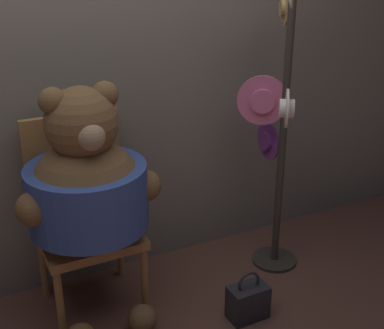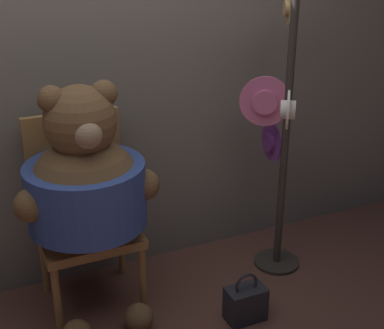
# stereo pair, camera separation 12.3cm
# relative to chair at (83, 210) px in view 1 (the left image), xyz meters

# --- Properties ---
(ground_plane) EXTENTS (14.00, 14.00, 0.00)m
(ground_plane) POSITION_rel_chair_xyz_m (0.11, -0.30, -0.55)
(ground_plane) COLOR brown
(wall_back) EXTENTS (8.00, 0.10, 2.31)m
(wall_back) POSITION_rel_chair_xyz_m (0.11, 0.25, 0.61)
(wall_back) COLOR slate
(wall_back) RESTS_ON ground_plane
(chair) EXTENTS (0.52, 0.46, 1.05)m
(chair) POSITION_rel_chair_xyz_m (0.00, 0.00, 0.00)
(chair) COLOR #9E703D
(chair) RESTS_ON ground_plane
(teddy_bear) EXTENTS (0.73, 0.64, 1.28)m
(teddy_bear) POSITION_rel_chair_xyz_m (-0.01, -0.17, 0.20)
(teddy_bear) COLOR brown
(teddy_bear) RESTS_ON ground_plane
(hat_display_rack) EXTENTS (0.37, 0.53, 1.63)m
(hat_display_rack) POSITION_rel_chair_xyz_m (1.12, -0.16, 0.27)
(hat_display_rack) COLOR #332D28
(hat_display_rack) RESTS_ON ground_plane
(handbag_on_ground) EXTENTS (0.21, 0.13, 0.29)m
(handbag_on_ground) POSITION_rel_chair_xyz_m (0.70, -0.57, -0.45)
(handbag_on_ground) COLOR #232328
(handbag_on_ground) RESTS_ON ground_plane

